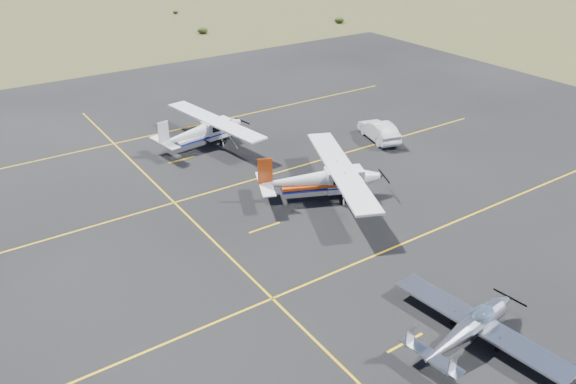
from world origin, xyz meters
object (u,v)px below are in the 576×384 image
object	(u,v)px
aircraft_plain	(203,130)
sedan	(379,131)
aircraft_cessna	(323,178)
aircraft_low_wing	(472,326)

from	to	relation	value
aircraft_plain	sedan	world-z (taller)	aircraft_plain
sedan	aircraft_cessna	bearing A→B (deg)	43.52
aircraft_low_wing	aircraft_plain	bearing A→B (deg)	83.17
aircraft_low_wing	aircraft_cessna	xyz separation A→B (m)	(2.59, 13.53, 0.45)
aircraft_cessna	aircraft_plain	distance (m)	11.62
aircraft_cessna	sedan	bearing A→B (deg)	51.79
aircraft_cessna	aircraft_plain	world-z (taller)	aircraft_cessna
aircraft_low_wing	sedan	world-z (taller)	aircraft_low_wing
aircraft_cessna	sedan	world-z (taller)	aircraft_cessna
aircraft_low_wing	aircraft_cessna	distance (m)	13.79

